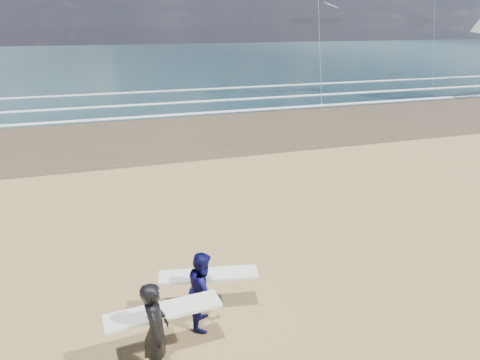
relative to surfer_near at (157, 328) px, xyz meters
name	(u,v)px	position (x,y,z in m)	size (l,w,h in m)	color
wet_sand_strip	(413,114)	(20.67, 18.61, -1.01)	(220.00, 12.00, 0.01)	#4D3D29
ocean	(218,57)	(20.67, 72.61, -1.01)	(220.00, 100.00, 0.02)	#193137
foam_breakers	(340,92)	(20.67, 28.71, -0.96)	(220.00, 11.70, 0.05)	white
surfer_near	(157,328)	(0.00, 0.00, 0.00)	(2.23, 1.07, 2.00)	black
surfer_far	(204,288)	(1.16, 1.16, -0.13)	(2.26, 1.32, 1.75)	#0C0B42
kite_1	(319,22)	(16.80, 26.38, 5.19)	(5.76, 4.73, 11.27)	slate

